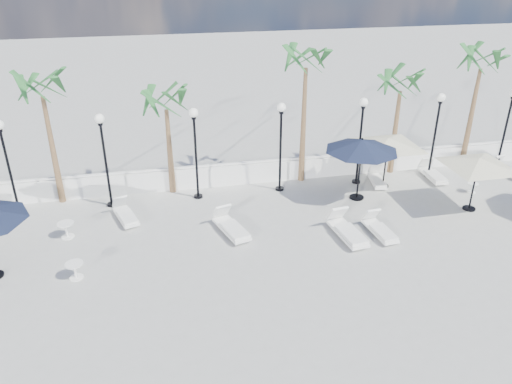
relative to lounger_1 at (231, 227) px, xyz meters
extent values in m
plane|color=#9A9A95|center=(2.61, -3.39, -0.25)|extent=(100.00, 100.00, 0.00)
cube|color=silver|center=(2.61, 4.11, 0.20)|extent=(26.00, 0.30, 0.90)
cube|color=silver|center=(2.61, 4.11, 0.72)|extent=(26.00, 0.12, 0.08)
cylinder|color=black|center=(-7.89, 3.11, -0.20)|extent=(0.36, 0.36, 0.10)
cylinder|color=black|center=(-7.89, 3.11, 1.50)|extent=(0.10, 0.10, 3.50)
cylinder|color=black|center=(-7.89, 3.11, 3.20)|extent=(0.18, 0.18, 0.10)
cylinder|color=black|center=(-4.39, 3.11, -0.20)|extent=(0.36, 0.36, 0.10)
cylinder|color=black|center=(-4.39, 3.11, 1.50)|extent=(0.10, 0.10, 3.50)
cylinder|color=black|center=(-4.39, 3.11, 3.20)|extent=(0.18, 0.18, 0.10)
sphere|color=white|center=(-4.39, 3.11, 3.41)|extent=(0.36, 0.36, 0.36)
cylinder|color=black|center=(-0.89, 3.11, -0.20)|extent=(0.36, 0.36, 0.10)
cylinder|color=black|center=(-0.89, 3.11, 1.50)|extent=(0.10, 0.10, 3.50)
cylinder|color=black|center=(-0.89, 3.11, 3.20)|extent=(0.18, 0.18, 0.10)
sphere|color=white|center=(-0.89, 3.11, 3.41)|extent=(0.36, 0.36, 0.36)
cylinder|color=black|center=(2.61, 3.11, -0.20)|extent=(0.36, 0.36, 0.10)
cylinder|color=black|center=(2.61, 3.11, 1.50)|extent=(0.10, 0.10, 3.50)
cylinder|color=black|center=(2.61, 3.11, 3.20)|extent=(0.18, 0.18, 0.10)
sphere|color=white|center=(2.61, 3.11, 3.41)|extent=(0.36, 0.36, 0.36)
cylinder|color=black|center=(6.11, 3.11, -0.20)|extent=(0.36, 0.36, 0.10)
cylinder|color=black|center=(6.11, 3.11, 1.50)|extent=(0.10, 0.10, 3.50)
cylinder|color=black|center=(6.11, 3.11, 3.20)|extent=(0.18, 0.18, 0.10)
sphere|color=white|center=(6.11, 3.11, 3.41)|extent=(0.36, 0.36, 0.36)
cylinder|color=black|center=(9.61, 3.11, -0.20)|extent=(0.36, 0.36, 0.10)
cylinder|color=black|center=(9.61, 3.11, 1.50)|extent=(0.10, 0.10, 3.50)
cylinder|color=black|center=(9.61, 3.11, 3.20)|extent=(0.18, 0.18, 0.10)
sphere|color=white|center=(9.61, 3.11, 3.41)|extent=(0.36, 0.36, 0.36)
cylinder|color=black|center=(13.11, 3.11, -0.20)|extent=(0.36, 0.36, 0.10)
cylinder|color=black|center=(13.11, 3.11, 1.50)|extent=(0.10, 0.10, 3.50)
cone|color=brown|center=(-6.39, 3.91, 1.95)|extent=(0.28, 0.28, 4.40)
cone|color=brown|center=(-1.89, 3.91, 1.55)|extent=(0.28, 0.28, 3.60)
cone|color=brown|center=(3.81, 3.91, 2.25)|extent=(0.28, 0.28, 5.00)
cone|color=brown|center=(8.11, 3.91, 1.65)|extent=(0.28, 0.28, 3.80)
cone|color=brown|center=(11.81, 3.91, 2.05)|extent=(0.28, 0.28, 4.60)
cube|color=white|center=(0.01, -0.02, -0.09)|extent=(1.20, 2.06, 0.11)
cube|color=white|center=(0.08, -0.27, 0.02)|extent=(0.97, 1.44, 0.11)
cube|color=white|center=(-0.22, 0.74, 0.30)|extent=(0.72, 0.62, 0.61)
cube|color=white|center=(-3.79, 1.77, -0.11)|extent=(1.07, 1.82, 0.09)
cube|color=white|center=(-3.72, 1.55, -0.01)|extent=(0.87, 1.27, 0.09)
cube|color=white|center=(-4.00, 2.44, 0.23)|extent=(0.64, 0.55, 0.54)
cube|color=white|center=(5.26, -1.25, -0.11)|extent=(0.73, 1.78, 0.09)
cube|color=white|center=(5.28, -1.49, -0.01)|extent=(0.65, 1.22, 0.09)
cube|color=white|center=(5.20, -0.55, 0.24)|extent=(0.58, 0.46, 0.54)
cube|color=white|center=(6.97, 2.81, -0.12)|extent=(0.81, 1.65, 0.09)
cube|color=white|center=(6.93, 2.60, -0.03)|extent=(0.68, 1.14, 0.09)
cube|color=white|center=(7.09, 3.44, 0.19)|extent=(0.56, 0.46, 0.49)
cube|color=white|center=(9.65, 2.81, -0.10)|extent=(0.70, 1.85, 0.10)
cube|color=white|center=(9.64, 2.56, 0.00)|extent=(0.63, 1.26, 0.10)
cube|color=white|center=(9.69, 3.54, 0.26)|extent=(0.59, 0.46, 0.57)
cube|color=white|center=(4.03, -1.19, -0.09)|extent=(0.92, 2.12, 0.11)
cube|color=white|center=(4.06, -1.46, 0.04)|extent=(0.80, 1.45, 0.11)
cube|color=white|center=(3.93, -0.36, 0.32)|extent=(0.70, 0.56, 0.64)
cube|color=white|center=(13.25, 2.49, -0.11)|extent=(0.92, 1.80, 0.09)
cube|color=white|center=(13.29, 2.26, -0.01)|extent=(0.77, 1.25, 0.09)
cube|color=white|center=(13.10, 3.17, 0.23)|extent=(0.61, 0.51, 0.54)
cylinder|color=white|center=(-5.82, 0.91, -0.23)|extent=(0.46, 0.46, 0.03)
cylinder|color=white|center=(-5.82, 0.91, 0.02)|extent=(0.07, 0.07, 0.55)
cylinder|color=white|center=(-5.82, 0.91, 0.31)|extent=(0.60, 0.60, 0.03)
cylinder|color=white|center=(-5.25, -1.73, -0.24)|extent=(0.44, 0.44, 0.03)
cylinder|color=white|center=(-5.25, -1.73, 0.01)|extent=(0.07, 0.07, 0.52)
cylinder|color=white|center=(-5.25, -1.73, 0.28)|extent=(0.57, 0.57, 0.03)
cylinder|color=white|center=(10.56, 1.17, -0.24)|extent=(0.34, 0.34, 0.03)
cylinder|color=white|center=(10.56, 1.17, -0.05)|extent=(0.05, 0.05, 0.41)
cylinder|color=white|center=(10.56, 1.17, 0.17)|extent=(0.45, 0.45, 0.03)
cylinder|color=black|center=(5.57, 1.69, -0.22)|extent=(0.59, 0.59, 0.06)
cylinder|color=black|center=(5.57, 1.69, 1.02)|extent=(0.07, 0.07, 2.54)
cone|color=black|center=(5.57, 1.69, 2.10)|extent=(2.96, 2.96, 0.48)
sphere|color=black|center=(5.57, 1.69, 2.36)|extent=(0.08, 0.08, 0.08)
cylinder|color=black|center=(7.10, 2.49, -0.22)|extent=(0.50, 0.50, 0.06)
cylinder|color=black|center=(7.10, 2.49, 0.86)|extent=(0.07, 0.07, 2.21)
pyramid|color=#BCB795|center=(7.10, 2.49, 1.99)|extent=(4.90, 4.90, 0.34)
cylinder|color=black|center=(9.58, -0.16, -0.22)|extent=(0.50, 0.50, 0.06)
cylinder|color=black|center=(9.58, -0.16, 0.83)|extent=(0.07, 0.07, 2.17)
pyramid|color=#BCB795|center=(9.58, -0.16, 1.94)|extent=(4.71, 4.71, 0.34)
camera|label=1|loc=(-2.35, -15.56, 9.18)|focal=35.00mm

